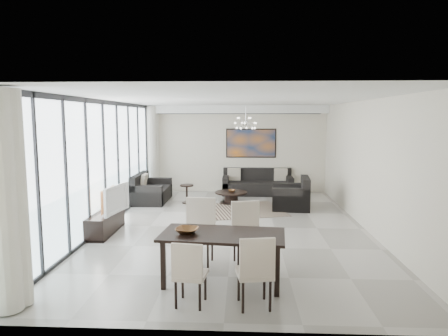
# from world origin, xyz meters

# --- Properties ---
(room_shell) EXTENTS (6.00, 9.00, 2.90)m
(room_shell) POSITION_xyz_m (0.46, 0.00, 1.45)
(room_shell) COLOR #A8A39B
(room_shell) RESTS_ON ground
(window_wall) EXTENTS (0.37, 8.95, 2.90)m
(window_wall) POSITION_xyz_m (-2.86, 0.00, 1.47)
(window_wall) COLOR silver
(window_wall) RESTS_ON floor
(soffit) EXTENTS (5.98, 0.40, 0.26)m
(soffit) POSITION_xyz_m (0.00, 4.30, 2.77)
(soffit) COLOR white
(soffit) RESTS_ON room_shell
(painting) EXTENTS (1.68, 0.04, 0.98)m
(painting) POSITION_xyz_m (0.50, 4.47, 1.65)
(painting) COLOR #BE641A
(painting) RESTS_ON room_shell
(chandelier) EXTENTS (0.66, 0.66, 0.71)m
(chandelier) POSITION_xyz_m (0.30, 2.50, 2.35)
(chandelier) COLOR silver
(chandelier) RESTS_ON room_shell
(rug) EXTENTS (2.88, 2.47, 0.01)m
(rug) POSITION_xyz_m (0.04, 1.69, 0.01)
(rug) COLOR black
(rug) RESTS_ON floor
(coffee_table) EXTENTS (0.95, 0.95, 0.33)m
(coffee_table) POSITION_xyz_m (-0.11, 2.63, 0.19)
(coffee_table) COLOR black
(coffee_table) RESTS_ON floor
(bowl_coffee) EXTENTS (0.27, 0.27, 0.07)m
(bowl_coffee) POSITION_xyz_m (-0.09, 2.60, 0.37)
(bowl_coffee) COLOR brown
(bowl_coffee) RESTS_ON coffee_table
(sofa_main) EXTENTS (2.27, 0.93, 0.83)m
(sofa_main) POSITION_xyz_m (0.71, 4.07, 0.28)
(sofa_main) COLOR black
(sofa_main) RESTS_ON floor
(loveseat) EXTENTS (0.93, 1.66, 0.83)m
(loveseat) POSITION_xyz_m (-2.55, 2.76, 0.28)
(loveseat) COLOR black
(loveseat) RESTS_ON floor
(armchair) EXTENTS (1.08, 1.13, 0.88)m
(armchair) POSITION_xyz_m (1.60, 1.98, 0.30)
(armchair) COLOR black
(armchair) RESTS_ON floor
(side_table) EXTENTS (0.40, 0.40, 0.55)m
(side_table) POSITION_xyz_m (-1.42, 2.56, 0.37)
(side_table) COLOR black
(side_table) RESTS_ON floor
(tv_console) EXTENTS (0.41, 1.46, 0.46)m
(tv_console) POSITION_xyz_m (-2.76, -0.59, 0.23)
(tv_console) COLOR black
(tv_console) RESTS_ON floor
(television) EXTENTS (0.31, 1.06, 0.60)m
(television) POSITION_xyz_m (-2.60, -0.57, 0.76)
(television) COLOR gray
(television) RESTS_ON tv_console
(dining_table) EXTENTS (1.93, 1.10, 0.77)m
(dining_table) POSITION_xyz_m (-0.08, -3.10, 0.69)
(dining_table) COLOR black
(dining_table) RESTS_ON floor
(dining_chair_sw) EXTENTS (0.46, 0.46, 0.90)m
(dining_chair_sw) POSITION_xyz_m (-0.48, -3.92, 0.51)
(dining_chair_sw) COLOR beige
(dining_chair_sw) RESTS_ON floor
(dining_chair_se) EXTENTS (0.53, 0.53, 0.99)m
(dining_chair_se) POSITION_xyz_m (0.40, -3.94, 0.57)
(dining_chair_se) COLOR beige
(dining_chair_se) RESTS_ON floor
(dining_chair_nw) EXTENTS (0.56, 0.56, 1.12)m
(dining_chair_nw) POSITION_xyz_m (-0.52, -2.24, 0.65)
(dining_chair_nw) COLOR beige
(dining_chair_nw) RESTS_ON floor
(dining_chair_ne) EXTENTS (0.57, 0.57, 1.07)m
(dining_chair_ne) POSITION_xyz_m (0.29, -2.23, 0.62)
(dining_chair_ne) COLOR beige
(dining_chair_ne) RESTS_ON floor
(bowl_dining) EXTENTS (0.40, 0.40, 0.08)m
(bowl_dining) POSITION_xyz_m (-0.61, -3.12, 0.82)
(bowl_dining) COLOR brown
(bowl_dining) RESTS_ON dining_table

